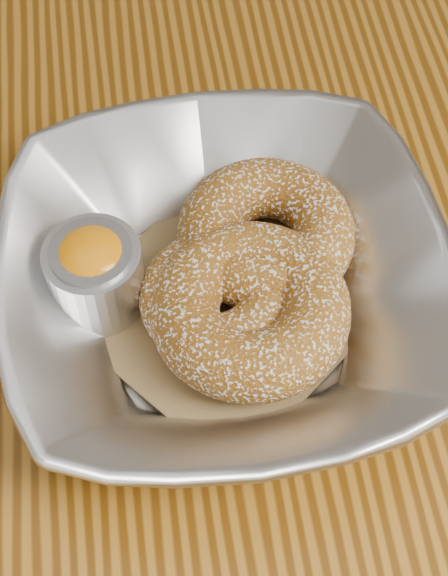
{
  "coord_description": "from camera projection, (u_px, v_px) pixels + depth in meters",
  "views": [
    {
      "loc": [
        -0.05,
        -0.24,
        1.2
      ],
      "look_at": [
        -0.01,
        0.03,
        0.78
      ],
      "focal_mm": 55.0,
      "sensor_mm": 36.0,
      "label": 1
    }
  ],
  "objects": [
    {
      "name": "table",
      "position": [
        247.0,
        424.0,
        0.59
      ],
      "size": [
        1.2,
        0.8,
        0.75
      ],
      "color": "brown",
      "rests_on": "ground_plane"
    },
    {
      "name": "serving_bowl",
      "position": [
        224.0,
        287.0,
        0.5
      ],
      "size": [
        0.25,
        0.25,
        0.06
      ],
      "primitive_type": "imported",
      "color": "#B8BBC0",
      "rests_on": "table"
    },
    {
      "name": "parchment",
      "position": [
        224.0,
        307.0,
        0.51
      ],
      "size": [
        0.2,
        0.2,
        0.0
      ],
      "primitive_type": "cube",
      "rotation": [
        0.0,
        0.0,
        0.7
      ],
      "color": "brown",
      "rests_on": "table"
    },
    {
      "name": "donut_back",
      "position": [
        266.0,
        233.0,
        0.52
      ],
      "size": [
        0.13,
        0.13,
        0.04
      ],
      "primitive_type": "torus",
      "rotation": [
        0.0,
        0.0,
        0.27
      ],
      "color": "brown",
      "rests_on": "parchment"
    },
    {
      "name": "donut_front",
      "position": [
        250.0,
        309.0,
        0.49
      ],
      "size": [
        0.13,
        0.13,
        0.04
      ],
      "primitive_type": "torus",
      "rotation": [
        0.0,
        0.0,
        0.14
      ],
      "color": "brown",
      "rests_on": "parchment"
    },
    {
      "name": "donut_extra",
      "position": [
        216.0,
        297.0,
        0.5
      ],
      "size": [
        0.1,
        0.1,
        0.03
      ],
      "primitive_type": "torus",
      "rotation": [
        0.0,
        0.0,
        -0.13
      ],
      "color": "brown",
      "rests_on": "parchment"
    },
    {
      "name": "ramekin",
      "position": [
        95.0,
        273.0,
        0.49
      ],
      "size": [
        0.05,
        0.05,
        0.06
      ],
      "color": "#B8BBC0",
      "rests_on": "table"
    }
  ]
}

